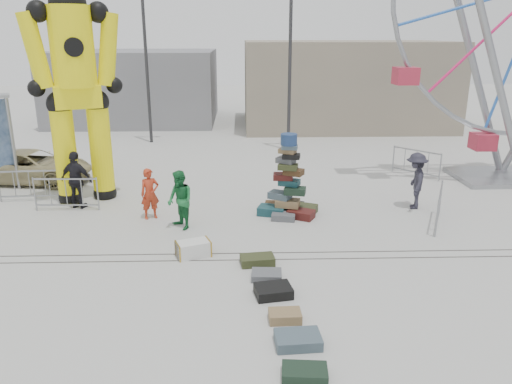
{
  "coord_description": "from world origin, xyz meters",
  "views": [
    {
      "loc": [
        0.69,
        -10.84,
        5.46
      ],
      "look_at": [
        1.07,
        1.66,
        1.46
      ],
      "focal_mm": 35.0,
      "sensor_mm": 36.0,
      "label": 1
    }
  ],
  "objects_px": {
    "lamp_post_left": "(148,53)",
    "steamer_trunk": "(193,249)",
    "crash_test_dummy": "(76,80)",
    "pedestrian_black": "(77,180)",
    "suitcase_tower": "(288,192)",
    "barricade_wheel_back": "(416,163)",
    "barricade_dummy_c": "(66,194)",
    "pedestrian_grey": "(416,181)",
    "barricade_dummy_b": "(30,185)",
    "parked_suv": "(32,166)",
    "lamp_post_right": "(292,55)",
    "barricade_wheel_front": "(439,207)",
    "pedestrian_red": "(150,194)",
    "pedestrian_green": "(180,200)"
  },
  "relations": [
    {
      "from": "lamp_post_left",
      "to": "steamer_trunk",
      "type": "distance_m",
      "value": 15.13
    },
    {
      "from": "crash_test_dummy",
      "to": "pedestrian_black",
      "type": "distance_m",
      "value": 3.21
    },
    {
      "from": "suitcase_tower",
      "to": "barricade_wheel_back",
      "type": "relative_size",
      "value": 1.29
    },
    {
      "from": "barricade_dummy_c",
      "to": "pedestrian_grey",
      "type": "height_order",
      "value": "pedestrian_grey"
    },
    {
      "from": "steamer_trunk",
      "to": "barricade_dummy_b",
      "type": "bearing_deg",
      "value": 121.8
    },
    {
      "from": "parked_suv",
      "to": "lamp_post_right",
      "type": "bearing_deg",
      "value": -56.43
    },
    {
      "from": "lamp_post_left",
      "to": "steamer_trunk",
      "type": "bearing_deg",
      "value": -76.65
    },
    {
      "from": "suitcase_tower",
      "to": "barricade_wheel_front",
      "type": "relative_size",
      "value": 1.29
    },
    {
      "from": "pedestrian_grey",
      "to": "pedestrian_red",
      "type": "bearing_deg",
      "value": -71.54
    },
    {
      "from": "steamer_trunk",
      "to": "barricade_wheel_front",
      "type": "height_order",
      "value": "barricade_wheel_front"
    },
    {
      "from": "lamp_post_right",
      "to": "barricade_dummy_c",
      "type": "distance_m",
      "value": 12.34
    },
    {
      "from": "steamer_trunk",
      "to": "barricade_wheel_back",
      "type": "bearing_deg",
      "value": 21.11
    },
    {
      "from": "barricade_dummy_b",
      "to": "barricade_wheel_back",
      "type": "height_order",
      "value": "same"
    },
    {
      "from": "lamp_post_right",
      "to": "steamer_trunk",
      "type": "relative_size",
      "value": 9.41
    },
    {
      "from": "barricade_dummy_b",
      "to": "barricade_wheel_front",
      "type": "relative_size",
      "value": 1.0
    },
    {
      "from": "crash_test_dummy",
      "to": "barricade_dummy_c",
      "type": "xyz_separation_m",
      "value": [
        -0.34,
        -1.1,
        -3.48
      ]
    },
    {
      "from": "pedestrian_red",
      "to": "parked_suv",
      "type": "height_order",
      "value": "pedestrian_red"
    },
    {
      "from": "lamp_post_left",
      "to": "barricade_dummy_c",
      "type": "xyz_separation_m",
      "value": [
        -1.01,
        -10.52,
        -3.93
      ]
    },
    {
      "from": "steamer_trunk",
      "to": "pedestrian_black",
      "type": "bearing_deg",
      "value": 116.25
    },
    {
      "from": "barricade_dummy_b",
      "to": "pedestrian_red",
      "type": "xyz_separation_m",
      "value": [
        4.35,
        -1.78,
        0.24
      ]
    },
    {
      "from": "steamer_trunk",
      "to": "parked_suv",
      "type": "height_order",
      "value": "parked_suv"
    },
    {
      "from": "pedestrian_green",
      "to": "barricade_wheel_front",
      "type": "bearing_deg",
      "value": 55.58
    },
    {
      "from": "lamp_post_left",
      "to": "pedestrian_black",
      "type": "bearing_deg",
      "value": -93.94
    },
    {
      "from": "crash_test_dummy",
      "to": "barricade_wheel_front",
      "type": "relative_size",
      "value": 3.83
    },
    {
      "from": "lamp_post_right",
      "to": "parked_suv",
      "type": "distance_m",
      "value": 12.23
    },
    {
      "from": "pedestrian_grey",
      "to": "parked_suv",
      "type": "height_order",
      "value": "pedestrian_grey"
    },
    {
      "from": "crash_test_dummy",
      "to": "lamp_post_right",
      "type": "bearing_deg",
      "value": 22.25
    },
    {
      "from": "lamp_post_left",
      "to": "parked_suv",
      "type": "distance_m",
      "value": 8.86
    },
    {
      "from": "suitcase_tower",
      "to": "parked_suv",
      "type": "bearing_deg",
      "value": 177.45
    },
    {
      "from": "barricade_dummy_c",
      "to": "parked_suv",
      "type": "bearing_deg",
      "value": 126.44
    },
    {
      "from": "steamer_trunk",
      "to": "pedestrian_red",
      "type": "bearing_deg",
      "value": 98.5
    },
    {
      "from": "suitcase_tower",
      "to": "parked_suv",
      "type": "height_order",
      "value": "suitcase_tower"
    },
    {
      "from": "suitcase_tower",
      "to": "barricade_dummy_c",
      "type": "distance_m",
      "value": 7.07
    },
    {
      "from": "pedestrian_green",
      "to": "pedestrian_black",
      "type": "height_order",
      "value": "pedestrian_black"
    },
    {
      "from": "pedestrian_red",
      "to": "pedestrian_black",
      "type": "bearing_deg",
      "value": 133.94
    },
    {
      "from": "crash_test_dummy",
      "to": "barricade_dummy_b",
      "type": "bearing_deg",
      "value": 161.6
    },
    {
      "from": "pedestrian_red",
      "to": "lamp_post_right",
      "type": "bearing_deg",
      "value": 37.12
    },
    {
      "from": "suitcase_tower",
      "to": "barricade_dummy_b",
      "type": "bearing_deg",
      "value": -170.49
    },
    {
      "from": "barricade_wheel_front",
      "to": "parked_suv",
      "type": "bearing_deg",
      "value": 94.3
    },
    {
      "from": "barricade_dummy_b",
      "to": "pedestrian_green",
      "type": "bearing_deg",
      "value": -30.17
    },
    {
      "from": "lamp_post_right",
      "to": "barricade_dummy_b",
      "type": "relative_size",
      "value": 4.0
    },
    {
      "from": "barricade_dummy_b",
      "to": "lamp_post_left",
      "type": "bearing_deg",
      "value": 71.19
    },
    {
      "from": "pedestrian_green",
      "to": "pedestrian_black",
      "type": "relative_size",
      "value": 0.92
    },
    {
      "from": "lamp_post_right",
      "to": "suitcase_tower",
      "type": "bearing_deg",
      "value": -96.01
    },
    {
      "from": "barricade_dummy_b",
      "to": "barricade_dummy_c",
      "type": "distance_m",
      "value": 1.83
    },
    {
      "from": "lamp_post_left",
      "to": "pedestrian_grey",
      "type": "distance_m",
      "value": 15.16
    },
    {
      "from": "suitcase_tower",
      "to": "barricade_dummy_b",
      "type": "height_order",
      "value": "suitcase_tower"
    },
    {
      "from": "lamp_post_right",
      "to": "parked_suv",
      "type": "xyz_separation_m",
      "value": [
        -10.36,
        -5.23,
        -3.87
      ]
    },
    {
      "from": "lamp_post_left",
      "to": "barricade_dummy_b",
      "type": "height_order",
      "value": "lamp_post_left"
    },
    {
      "from": "steamer_trunk",
      "to": "pedestrian_grey",
      "type": "relative_size",
      "value": 0.46
    }
  ]
}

